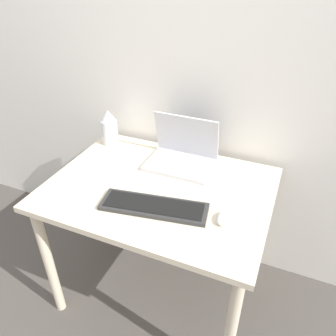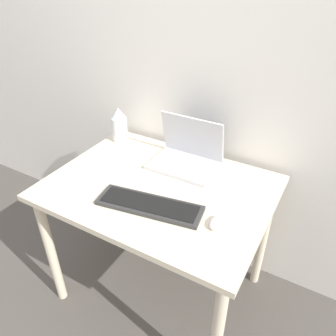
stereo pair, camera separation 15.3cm
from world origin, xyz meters
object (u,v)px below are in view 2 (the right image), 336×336
at_px(laptop, 187,155).
at_px(mouse, 217,222).
at_px(vase, 119,125).
at_px(keyboard, 149,205).

relative_size(laptop, mouse, 3.58).
xyz_separation_m(laptop, vase, (-0.47, 0.05, 0.05)).
bearing_deg(vase, laptop, -5.66).
height_order(mouse, vase, vase).
bearing_deg(laptop, mouse, -47.92).
relative_size(mouse, vase, 0.46).
bearing_deg(keyboard, mouse, 7.61).
distance_m(keyboard, vase, 0.66).
xyz_separation_m(laptop, keyboard, (0.02, -0.40, -0.05)).
height_order(keyboard, mouse, mouse).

